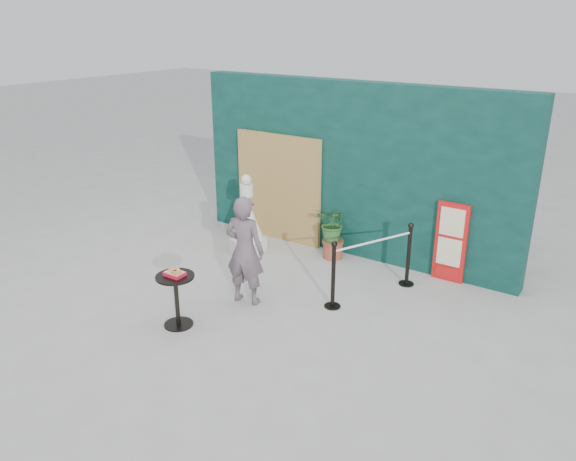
# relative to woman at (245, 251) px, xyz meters

# --- Properties ---
(ground) EXTENTS (60.00, 60.00, 0.00)m
(ground) POSITION_rel_woman_xyz_m (0.33, -0.57, -0.82)
(ground) COLOR #ADAAA5
(ground) RESTS_ON ground
(back_wall) EXTENTS (6.00, 0.30, 3.00)m
(back_wall) POSITION_rel_woman_xyz_m (0.33, 2.58, 0.68)
(back_wall) COLOR #092C25
(back_wall) RESTS_ON ground
(bamboo_fence) EXTENTS (1.80, 0.08, 2.00)m
(bamboo_fence) POSITION_rel_woman_xyz_m (-1.07, 2.37, 0.18)
(bamboo_fence) COLOR tan
(bamboo_fence) RESTS_ON ground
(woman) EXTENTS (0.66, 0.50, 1.64)m
(woman) POSITION_rel_woman_xyz_m (0.00, 0.00, 0.00)
(woman) COLOR #605259
(woman) RESTS_ON ground
(menu_board) EXTENTS (0.50, 0.07, 1.30)m
(menu_board) POSITION_rel_woman_xyz_m (2.23, 2.38, -0.17)
(menu_board) COLOR red
(menu_board) RESTS_ON ground
(statue) EXTENTS (0.56, 0.56, 1.44)m
(statue) POSITION_rel_woman_xyz_m (-1.13, 1.49, -0.23)
(statue) COLOR beige
(statue) RESTS_ON ground
(cafe_table) EXTENTS (0.52, 0.52, 0.75)m
(cafe_table) POSITION_rel_woman_xyz_m (-0.34, -1.07, -0.32)
(cafe_table) COLOR black
(cafe_table) RESTS_ON ground
(food_basket) EXTENTS (0.26, 0.19, 0.11)m
(food_basket) POSITION_rel_woman_xyz_m (-0.34, -1.07, -0.03)
(food_basket) COLOR red
(food_basket) RESTS_ON cafe_table
(planter) EXTENTS (0.56, 0.48, 0.95)m
(planter) POSITION_rel_woman_xyz_m (0.26, 2.13, -0.27)
(planter) COLOR #984A31
(planter) RESTS_ON ground
(stanchion_barrier) EXTENTS (0.84, 1.54, 1.03)m
(stanchion_barrier) POSITION_rel_woman_xyz_m (1.45, 1.22, -0.32)
(stanchion_barrier) COLOR black
(stanchion_barrier) RESTS_ON ground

